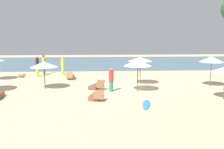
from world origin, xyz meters
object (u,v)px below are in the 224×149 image
(dog, at_px, (22,76))
(umbrella_2, at_px, (138,63))
(person_3, at_px, (63,65))
(lounger_3, at_px, (97,86))
(person_2, at_px, (37,66))
(person_0, at_px, (44,64))
(umbrella_3, at_px, (44,64))
(lounger_1, at_px, (96,96))
(surfboard, at_px, (146,104))
(umbrella_4, at_px, (140,59))
(lounger_2, at_px, (71,77))
(umbrella_6, at_px, (212,59))
(person_1, at_px, (111,80))

(dog, bearing_deg, umbrella_2, -32.75)
(person_3, bearing_deg, lounger_3, -63.50)
(person_2, bearing_deg, person_0, 76.63)
(umbrella_3, xyz_separation_m, lounger_1, (3.81, -3.23, -1.65))
(surfboard, bearing_deg, lounger_1, 152.02)
(lounger_3, bearing_deg, person_0, 127.14)
(lounger_1, bearing_deg, umbrella_2, 33.50)
(lounger_1, height_order, lounger_3, lounger_3)
(lounger_3, bearing_deg, umbrella_2, -22.00)
(umbrella_4, height_order, surfboard, umbrella_4)
(lounger_2, bearing_deg, umbrella_6, -20.15)
(umbrella_2, xyz_separation_m, umbrella_4, (0.59, 2.51, -0.01))
(umbrella_2, bearing_deg, lounger_3, 158.00)
(lounger_3, relative_size, person_2, 0.91)
(lounger_2, bearing_deg, person_1, -57.74)
(umbrella_6, bearing_deg, umbrella_4, 168.17)
(person_1, bearing_deg, person_0, 128.24)
(lounger_2, bearing_deg, dog, 169.39)
(person_0, bearing_deg, lounger_2, -42.18)
(umbrella_2, relative_size, umbrella_6, 0.97)
(lounger_2, distance_m, person_3, 2.76)
(umbrella_2, distance_m, person_1, 2.22)
(umbrella_6, bearing_deg, umbrella_2, -166.61)
(umbrella_4, relative_size, person_0, 1.12)
(lounger_1, xyz_separation_m, surfboard, (2.89, -1.54, -0.13))
(lounger_1, relative_size, person_2, 0.93)
(umbrella_4, xyz_separation_m, lounger_2, (-5.83, 2.97, -1.86))
(umbrella_3, bearing_deg, umbrella_6, 0.45)
(dog, distance_m, surfboard, 13.91)
(lounger_3, relative_size, person_3, 0.97)
(person_3, bearing_deg, surfboard, -61.29)
(lounger_1, distance_m, dog, 10.82)
(umbrella_2, relative_size, person_0, 1.15)
(umbrella_3, bearing_deg, person_0, 101.95)
(lounger_2, height_order, person_2, person_2)
(lounger_3, xyz_separation_m, person_3, (-3.37, 6.76, 0.75))
(person_0, bearing_deg, lounger_1, -62.42)
(umbrella_4, distance_m, person_3, 8.81)
(umbrella_6, xyz_separation_m, lounger_2, (-11.13, 4.08, -1.94))
(surfboard, bearing_deg, dog, 135.10)
(person_0, height_order, person_3, person_0)
(umbrella_3, height_order, dog, umbrella_3)
(person_2, relative_size, person_3, 1.06)
(umbrella_3, relative_size, dog, 2.63)
(lounger_1, xyz_separation_m, dog, (-6.96, 8.28, 0.01))
(lounger_2, bearing_deg, lounger_3, -61.47)
(umbrella_2, relative_size, lounger_3, 1.30)
(lounger_2, relative_size, person_2, 0.90)
(person_2, xyz_separation_m, dog, (-1.38, -0.45, -0.80))
(umbrella_6, bearing_deg, lounger_1, -159.27)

